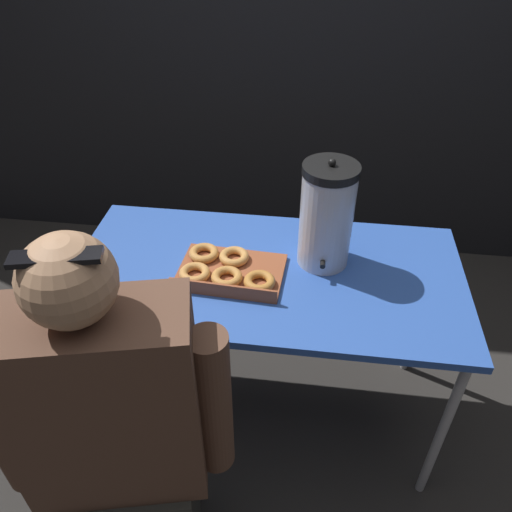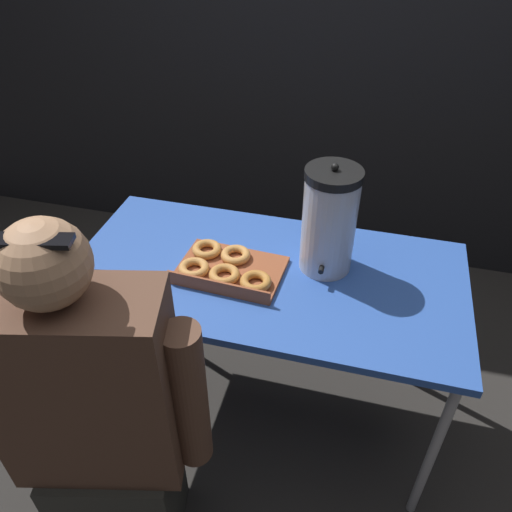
% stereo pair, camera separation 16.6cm
% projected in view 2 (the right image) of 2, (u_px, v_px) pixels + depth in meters
% --- Properties ---
extents(ground_plane, '(12.00, 12.00, 0.00)m').
position_uv_depth(ground_plane, '(264.00, 405.00, 2.15)').
color(ground_plane, '#2D2B28').
extents(folding_table, '(1.33, 0.67, 0.75)m').
position_uv_depth(folding_table, '(266.00, 283.00, 1.72)').
color(folding_table, '#2D56B2').
rests_on(folding_table, ground).
extents(donut_box, '(0.36, 0.26, 0.05)m').
position_uv_depth(donut_box, '(226.00, 268.00, 1.67)').
color(donut_box, brown).
rests_on(donut_box, folding_table).
extents(coffee_urn, '(0.18, 0.20, 0.39)m').
position_uv_depth(coffee_urn, '(329.00, 221.00, 1.60)').
color(coffee_urn, silver).
rests_on(coffee_urn, folding_table).
extents(cell_phone, '(0.10, 0.17, 0.01)m').
position_uv_depth(cell_phone, '(92.00, 286.00, 1.62)').
color(cell_phone, black).
rests_on(cell_phone, folding_table).
extents(person_seated, '(0.62, 0.34, 1.28)m').
position_uv_depth(person_seated, '(98.00, 424.00, 1.40)').
color(person_seated, '#33332D').
rests_on(person_seated, ground).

